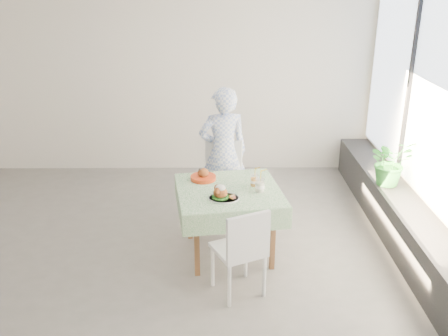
{
  "coord_description": "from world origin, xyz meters",
  "views": [
    {
      "loc": [
        0.79,
        -4.73,
        2.8
      ],
      "look_at": [
        0.82,
        0.01,
        0.96
      ],
      "focal_mm": 40.0,
      "sensor_mm": 36.0,
      "label": 1
    }
  ],
  "objects_px": {
    "cafe_table": "(229,214)",
    "juice_cup_orange": "(254,181)",
    "main_dish": "(222,194)",
    "diner": "(223,153)",
    "chair_near": "(239,267)",
    "chair_far": "(221,196)",
    "potted_plant": "(391,162)"
  },
  "relations": [
    {
      "from": "cafe_table",
      "to": "juice_cup_orange",
      "type": "bearing_deg",
      "value": 18.33
    },
    {
      "from": "main_dish",
      "to": "juice_cup_orange",
      "type": "xyz_separation_m",
      "value": [
        0.34,
        0.33,
        0.01
      ]
    },
    {
      "from": "diner",
      "to": "juice_cup_orange",
      "type": "relative_size",
      "value": 6.66
    },
    {
      "from": "cafe_table",
      "to": "chair_near",
      "type": "xyz_separation_m",
      "value": [
        0.08,
        -0.72,
        -0.19
      ]
    },
    {
      "from": "chair_far",
      "to": "diner",
      "type": "relative_size",
      "value": 0.59
    },
    {
      "from": "juice_cup_orange",
      "to": "cafe_table",
      "type": "bearing_deg",
      "value": -161.67
    },
    {
      "from": "chair_near",
      "to": "potted_plant",
      "type": "distance_m",
      "value": 2.34
    },
    {
      "from": "cafe_table",
      "to": "potted_plant",
      "type": "relative_size",
      "value": 2.12
    },
    {
      "from": "cafe_table",
      "to": "juice_cup_orange",
      "type": "height_order",
      "value": "juice_cup_orange"
    },
    {
      "from": "cafe_table",
      "to": "potted_plant",
      "type": "distance_m",
      "value": 2.03
    },
    {
      "from": "diner",
      "to": "potted_plant",
      "type": "xyz_separation_m",
      "value": [
        1.94,
        -0.26,
        -0.02
      ]
    },
    {
      "from": "cafe_table",
      "to": "diner",
      "type": "xyz_separation_m",
      "value": [
        -0.05,
        0.96,
        0.34
      ]
    },
    {
      "from": "chair_near",
      "to": "chair_far",
      "type": "bearing_deg",
      "value": 96.14
    },
    {
      "from": "main_dish",
      "to": "juice_cup_orange",
      "type": "relative_size",
      "value": 1.25
    },
    {
      "from": "cafe_table",
      "to": "chair_far",
      "type": "distance_m",
      "value": 0.85
    },
    {
      "from": "juice_cup_orange",
      "to": "potted_plant",
      "type": "height_order",
      "value": "potted_plant"
    },
    {
      "from": "juice_cup_orange",
      "to": "potted_plant",
      "type": "distance_m",
      "value": 1.73
    },
    {
      "from": "cafe_table",
      "to": "main_dish",
      "type": "relative_size",
      "value": 3.93
    },
    {
      "from": "cafe_table",
      "to": "chair_far",
      "type": "height_order",
      "value": "chair_far"
    },
    {
      "from": "chair_far",
      "to": "potted_plant",
      "type": "height_order",
      "value": "potted_plant"
    },
    {
      "from": "diner",
      "to": "potted_plant",
      "type": "bearing_deg",
      "value": 161.75
    },
    {
      "from": "main_dish",
      "to": "potted_plant",
      "type": "xyz_separation_m",
      "value": [
        1.95,
        0.94,
        -0.01
      ]
    },
    {
      "from": "chair_far",
      "to": "diner",
      "type": "distance_m",
      "value": 0.53
    },
    {
      "from": "chair_near",
      "to": "juice_cup_orange",
      "type": "distance_m",
      "value": 0.98
    },
    {
      "from": "chair_near",
      "to": "juice_cup_orange",
      "type": "height_order",
      "value": "juice_cup_orange"
    },
    {
      "from": "chair_far",
      "to": "potted_plant",
      "type": "xyz_separation_m",
      "value": [
        1.97,
        -0.14,
        0.49
      ]
    },
    {
      "from": "cafe_table",
      "to": "potted_plant",
      "type": "xyz_separation_m",
      "value": [
        1.88,
        0.69,
        0.32
      ]
    },
    {
      "from": "potted_plant",
      "to": "chair_far",
      "type": "bearing_deg",
      "value": 175.93
    },
    {
      "from": "cafe_table",
      "to": "diner",
      "type": "distance_m",
      "value": 1.02
    },
    {
      "from": "cafe_table",
      "to": "main_dish",
      "type": "xyz_separation_m",
      "value": [
        -0.07,
        -0.24,
        0.33
      ]
    },
    {
      "from": "chair_far",
      "to": "potted_plant",
      "type": "bearing_deg",
      "value": -4.07
    },
    {
      "from": "chair_near",
      "to": "main_dish",
      "type": "distance_m",
      "value": 0.72
    }
  ]
}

